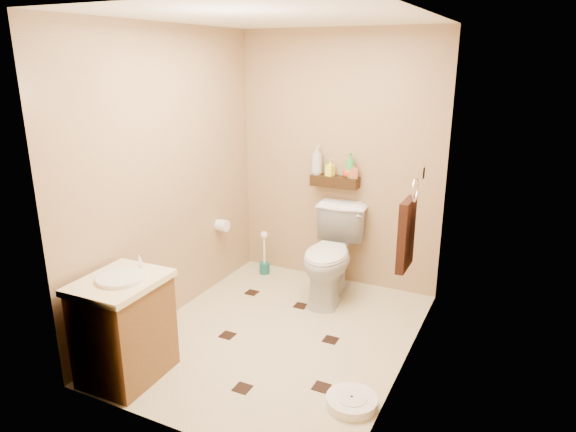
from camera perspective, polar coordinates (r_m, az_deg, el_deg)
The scene contains 19 objects.
ground at distance 4.25m, azimuth -1.02°, elevation -13.06°, with size 2.50×2.50×0.00m, color beige.
wall_back at distance 4.90m, azimuth 5.62°, elevation 6.08°, with size 2.00×0.04×2.40m, color tan.
wall_front at distance 2.78m, azimuth -12.99°, elevation -3.01°, with size 2.00×0.04×2.40m, color tan.
wall_left at distance 4.32m, azimuth -13.02°, elevation 4.21°, with size 0.04×2.50×2.40m, color tan.
wall_right at distance 3.46m, azimuth 13.78°, elevation 0.92°, with size 0.04×2.50×2.40m, color tan.
ceiling at distance 3.67m, azimuth -1.23°, elevation 21.26°, with size 2.00×2.50×0.02m, color white.
wall_shelf at distance 4.87m, azimuth 5.22°, elevation 3.84°, with size 0.46×0.14×0.10m, color #34200E.
floor_accents at distance 4.21m, azimuth -1.08°, elevation -13.27°, with size 1.27×1.42×0.01m.
toilet at distance 4.71m, azimuth 4.82°, elevation -4.31°, with size 0.47×0.82×0.84m, color white.
vanity at distance 3.76m, azimuth -17.73°, elevation -11.67°, with size 0.51×0.62×0.85m.
bathroom_scale at distance 3.52m, azimuth 7.08°, elevation -19.75°, with size 0.41×0.41×0.07m.
toilet_brush at distance 5.29m, azimuth -2.63°, elevation -4.77°, with size 0.10×0.10×0.46m.
towel_ring at distance 3.78m, azimuth 13.08°, elevation -1.66°, with size 0.12×0.30×0.76m.
toilet_paper at distance 4.95m, azimuth -7.32°, elevation -1.04°, with size 0.12×0.11×0.12m.
bottle_a at distance 4.89m, azimuth 3.24°, elevation 6.25°, with size 0.11×0.11×0.28m, color beige.
bottle_b at distance 4.86m, azimuth 4.71°, elevation 5.38°, with size 0.07×0.07×0.16m, color #F0FF35.
bottle_c at distance 4.80m, azimuth 6.73°, elevation 5.04°, with size 0.11×0.11×0.14m, color #EC401B.
bottle_d at distance 4.78m, azimuth 6.93°, elevation 5.60°, with size 0.09×0.09×0.23m, color green.
bottle_e at distance 4.78m, azimuth 7.27°, elevation 5.08°, with size 0.07×0.07×0.15m, color #D66947.
Camera 1 is at (1.68, -3.26, 2.14)m, focal length 32.00 mm.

